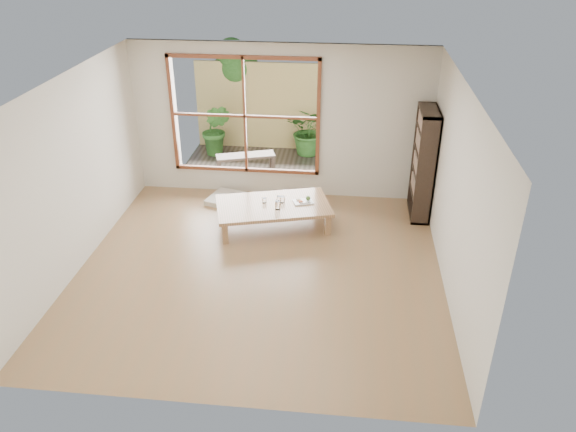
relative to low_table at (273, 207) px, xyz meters
name	(u,v)px	position (x,y,z in m)	size (l,w,h in m)	color
ground	(260,268)	(-0.02, -1.23, -0.34)	(5.00, 5.00, 0.00)	#927049
low_table	(273,207)	(0.00, 0.00, 0.00)	(1.94, 1.42, 0.38)	#B37B57
floor_cushion	(228,199)	(-0.90, 0.77, -0.29)	(0.60, 0.60, 0.09)	beige
bookshelf	(423,164)	(2.32, 0.67, 0.55)	(0.28, 0.80, 1.78)	#31231B
glass_tall	(278,205)	(0.09, -0.16, 0.12)	(0.08, 0.08, 0.14)	silver
glass_mid	(282,200)	(0.14, 0.08, 0.10)	(0.07, 0.07, 0.10)	silver
glass_short	(279,199)	(0.08, 0.12, 0.09)	(0.07, 0.07, 0.08)	silver
glass_small	(264,200)	(-0.14, 0.04, 0.09)	(0.06, 0.06, 0.08)	silver
food_tray	(304,201)	(0.47, 0.13, 0.07)	(0.36, 0.30, 0.09)	white
deck	(258,166)	(-0.62, 2.33, -0.34)	(2.80, 2.00, 0.05)	#3B332B
garden_bench	(246,158)	(-0.79, 1.99, -0.02)	(1.14, 0.65, 0.35)	#31231B
bamboo_fence	(264,107)	(-0.62, 3.33, 0.56)	(2.80, 0.06, 1.80)	tan
shrub_right	(310,131)	(0.35, 3.02, 0.19)	(0.91, 0.78, 1.01)	#2E6124
shrub_left	(216,130)	(-1.53, 2.79, 0.22)	(0.59, 0.47, 1.06)	#2E6124
garden_tree	(233,66)	(-1.30, 3.63, 1.29)	(1.04, 0.85, 2.22)	#4C3D2D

